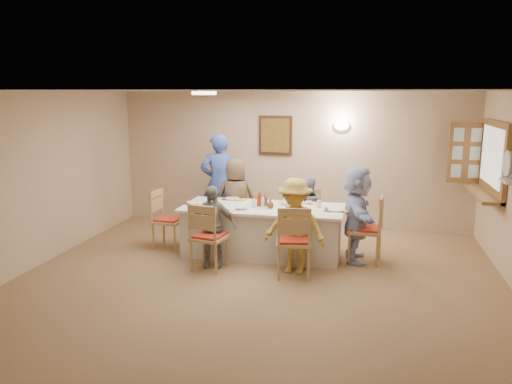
% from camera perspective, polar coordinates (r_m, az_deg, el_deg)
% --- Properties ---
extents(ground, '(7.00, 7.00, 0.00)m').
position_cam_1_polar(ground, '(6.25, -1.04, -12.08)').
color(ground, '#9F7550').
extents(room_walls, '(7.00, 7.00, 7.00)m').
position_cam_1_polar(room_walls, '(5.82, -1.10, 1.74)').
color(room_walls, tan).
rests_on(room_walls, ground).
extents(wall_picture, '(0.62, 0.05, 0.72)m').
position_cam_1_polar(wall_picture, '(9.22, 2.22, 6.47)').
color(wall_picture, '#422717').
rests_on(wall_picture, room_walls).
extents(wall_sconce, '(0.26, 0.09, 0.18)m').
position_cam_1_polar(wall_sconce, '(9.04, 9.76, 7.49)').
color(wall_sconce, white).
rests_on(wall_sconce, room_walls).
extents(ceiling_light, '(0.36, 0.36, 0.05)m').
position_cam_1_polar(ceiling_light, '(7.46, -5.95, 11.18)').
color(ceiling_light, white).
rests_on(ceiling_light, room_walls).
extents(serving_hatch, '(0.06, 1.50, 1.15)m').
position_cam_1_polar(serving_hatch, '(8.24, 25.53, 3.38)').
color(serving_hatch, olive).
rests_on(serving_hatch, room_walls).
extents(hatch_sill, '(0.30, 1.50, 0.05)m').
position_cam_1_polar(hatch_sill, '(8.29, 24.42, -0.16)').
color(hatch_sill, olive).
rests_on(hatch_sill, room_walls).
extents(shutter_door, '(0.55, 0.04, 1.00)m').
position_cam_1_polar(shutter_door, '(8.93, 22.86, 4.14)').
color(shutter_door, olive).
rests_on(shutter_door, room_walls).
extents(fan_shelf, '(0.22, 0.36, 0.03)m').
position_cam_1_polar(fan_shelf, '(6.94, 27.22, 1.08)').
color(fan_shelf, white).
rests_on(fan_shelf, room_walls).
extents(desk_fan, '(0.30, 0.30, 0.28)m').
position_cam_1_polar(desk_fan, '(6.91, 27.09, 2.32)').
color(desk_fan, '#A5A5A8').
rests_on(desk_fan, fan_shelf).
extents(dining_table, '(2.46, 1.04, 0.76)m').
position_cam_1_polar(dining_table, '(7.74, 0.75, -4.43)').
color(dining_table, silver).
rests_on(dining_table, ground).
extents(chair_back_left, '(0.50, 0.50, 0.95)m').
position_cam_1_polar(chair_back_left, '(8.60, -2.06, -2.16)').
color(chair_back_left, tan).
rests_on(chair_back_left, ground).
extents(chair_back_right, '(0.44, 0.44, 0.89)m').
position_cam_1_polar(chair_back_right, '(8.39, 5.90, -2.77)').
color(chair_back_right, tan).
rests_on(chair_back_right, ground).
extents(chair_front_left, '(0.54, 0.54, 0.98)m').
position_cam_1_polar(chair_front_left, '(7.11, -5.34, -4.99)').
color(chair_front_left, tan).
rests_on(chair_front_left, ground).
extents(chair_front_right, '(0.56, 0.56, 1.01)m').
position_cam_1_polar(chair_front_right, '(6.84, 4.31, -5.50)').
color(chair_front_right, tan).
rests_on(chair_front_right, ground).
extents(chair_left_end, '(0.48, 0.48, 0.95)m').
position_cam_1_polar(chair_left_end, '(8.16, -9.97, -3.08)').
color(chair_left_end, tan).
rests_on(chair_left_end, ground).
extents(chair_right_end, '(0.53, 0.53, 1.02)m').
position_cam_1_polar(chair_right_end, '(7.55, 12.38, -4.09)').
color(chair_right_end, tan).
rests_on(chair_right_end, ground).
extents(diner_back_left, '(0.82, 0.65, 1.41)m').
position_cam_1_polar(diner_back_left, '(8.44, -2.28, -0.83)').
color(diner_back_left, brown).
rests_on(diner_back_left, ground).
extents(diner_back_right, '(0.59, 0.48, 1.13)m').
position_cam_1_polar(diner_back_right, '(8.25, 5.82, -2.16)').
color(diner_back_right, '#8489AD').
rests_on(diner_back_right, ground).
extents(diner_front_left, '(0.78, 0.49, 1.19)m').
position_cam_1_polar(diner_front_left, '(7.19, -5.06, -3.92)').
color(diner_front_left, gray).
rests_on(diner_front_left, ground).
extents(diner_front_right, '(1.03, 0.79, 1.34)m').
position_cam_1_polar(diner_front_right, '(6.91, 4.47, -3.90)').
color(diner_front_right, gold).
rests_on(diner_front_right, ground).
extents(diner_right_end, '(1.39, 0.60, 1.43)m').
position_cam_1_polar(diner_right_end, '(7.50, 11.45, -2.52)').
color(diner_right_end, '#B3BDE8').
rests_on(diner_right_end, ground).
extents(caregiver, '(0.97, 0.92, 1.77)m').
position_cam_1_polar(caregiver, '(8.96, -4.30, 1.06)').
color(caregiver, '#3D55B1').
rests_on(caregiver, ground).
extents(placemat_fl, '(0.33, 0.25, 0.01)m').
position_cam_1_polar(placemat_fl, '(7.39, -4.47, -2.15)').
color(placemat_fl, '#472B19').
rests_on(placemat_fl, dining_table).
extents(plate_fl, '(0.22, 0.22, 0.01)m').
position_cam_1_polar(plate_fl, '(7.39, -4.47, -2.08)').
color(plate_fl, white).
rests_on(plate_fl, dining_table).
extents(napkin_fl, '(0.13, 0.13, 0.01)m').
position_cam_1_polar(napkin_fl, '(7.29, -3.23, -2.26)').
color(napkin_fl, gold).
rests_on(napkin_fl, dining_table).
extents(placemat_fr, '(0.37, 0.27, 0.01)m').
position_cam_1_polar(placemat_fr, '(7.14, 4.79, -2.64)').
color(placemat_fr, '#472B19').
rests_on(placemat_fr, dining_table).
extents(plate_fr, '(0.23, 0.23, 0.01)m').
position_cam_1_polar(plate_fr, '(7.14, 4.79, -2.57)').
color(plate_fr, white).
rests_on(plate_fr, dining_table).
extents(napkin_fr, '(0.14, 0.14, 0.01)m').
position_cam_1_polar(napkin_fr, '(7.07, 6.18, -2.76)').
color(napkin_fr, gold).
rests_on(napkin_fr, dining_table).
extents(placemat_bl, '(0.32, 0.24, 0.01)m').
position_cam_1_polar(placemat_bl, '(8.18, -2.75, -0.81)').
color(placemat_bl, '#472B19').
rests_on(placemat_bl, dining_table).
extents(plate_bl, '(0.23, 0.23, 0.01)m').
position_cam_1_polar(plate_bl, '(8.18, -2.75, -0.74)').
color(plate_bl, white).
rests_on(plate_bl, dining_table).
extents(napkin_bl, '(0.13, 0.13, 0.01)m').
position_cam_1_polar(napkin_bl, '(8.08, -1.61, -0.89)').
color(napkin_bl, gold).
rests_on(napkin_bl, dining_table).
extents(placemat_br, '(0.32, 0.24, 0.01)m').
position_cam_1_polar(placemat_br, '(7.95, 5.62, -1.21)').
color(placemat_br, '#472B19').
rests_on(placemat_br, dining_table).
extents(plate_br, '(0.23, 0.23, 0.01)m').
position_cam_1_polar(plate_br, '(7.95, 5.62, -1.13)').
color(plate_br, white).
rests_on(plate_br, dining_table).
extents(napkin_br, '(0.15, 0.15, 0.01)m').
position_cam_1_polar(napkin_br, '(7.88, 6.88, -1.29)').
color(napkin_br, gold).
rests_on(napkin_br, dining_table).
extents(placemat_le, '(0.34, 0.25, 0.01)m').
position_cam_1_polar(placemat_le, '(7.93, -7.04, -1.26)').
color(placemat_le, '#472B19').
rests_on(placemat_le, dining_table).
extents(plate_le, '(0.25, 0.25, 0.02)m').
position_cam_1_polar(plate_le, '(7.93, -7.04, -1.19)').
color(plate_le, white).
rests_on(plate_le, dining_table).
extents(napkin_le, '(0.14, 0.14, 0.01)m').
position_cam_1_polar(napkin_le, '(7.83, -5.92, -1.36)').
color(napkin_le, gold).
rests_on(napkin_le, dining_table).
extents(placemat_re, '(0.36, 0.27, 0.01)m').
position_cam_1_polar(placemat_re, '(7.50, 9.17, -2.07)').
color(placemat_re, '#472B19').
rests_on(placemat_re, dining_table).
extents(plate_re, '(0.26, 0.26, 0.02)m').
position_cam_1_polar(plate_re, '(7.49, 9.17, -2.00)').
color(plate_re, white).
rests_on(plate_re, dining_table).
extents(napkin_re, '(0.14, 0.14, 0.01)m').
position_cam_1_polar(napkin_re, '(7.44, 10.53, -2.17)').
color(napkin_re, gold).
rests_on(napkin_re, dining_table).
extents(teacup_a, '(0.19, 0.19, 0.09)m').
position_cam_1_polar(teacup_a, '(7.56, -5.75, -1.55)').
color(teacup_a, white).
rests_on(teacup_a, dining_table).
extents(teacup_b, '(0.12, 0.12, 0.08)m').
position_cam_1_polar(teacup_b, '(8.08, 4.49, -0.70)').
color(teacup_b, white).
rests_on(teacup_b, dining_table).
extents(bowl_a, '(0.29, 0.29, 0.05)m').
position_cam_1_polar(bowl_a, '(7.47, -1.68, -1.80)').
color(bowl_a, white).
rests_on(bowl_a, dining_table).
extents(bowl_b, '(0.31, 0.31, 0.06)m').
position_cam_1_polar(bowl_b, '(7.78, 3.50, -1.24)').
color(bowl_b, white).
rests_on(bowl_b, dining_table).
extents(condiment_ketchup, '(0.16, 0.16, 0.24)m').
position_cam_1_polar(condiment_ketchup, '(7.65, 0.43, -0.74)').
color(condiment_ketchup, '#AE270E').
rests_on(condiment_ketchup, dining_table).
extents(condiment_brown, '(0.10, 0.10, 0.19)m').
position_cam_1_polar(condiment_brown, '(7.68, 1.02, -0.91)').
color(condiment_brown, '#5A3718').
rests_on(condiment_brown, dining_table).
extents(condiment_malt, '(0.17, 0.17, 0.14)m').
position_cam_1_polar(condiment_malt, '(7.54, 1.65, -1.34)').
color(condiment_malt, '#5A3718').
rests_on(condiment_malt, dining_table).
extents(drinking_glass, '(0.06, 0.06, 0.09)m').
position_cam_1_polar(drinking_glass, '(7.71, -0.25, -1.15)').
color(drinking_glass, silver).
rests_on(drinking_glass, dining_table).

